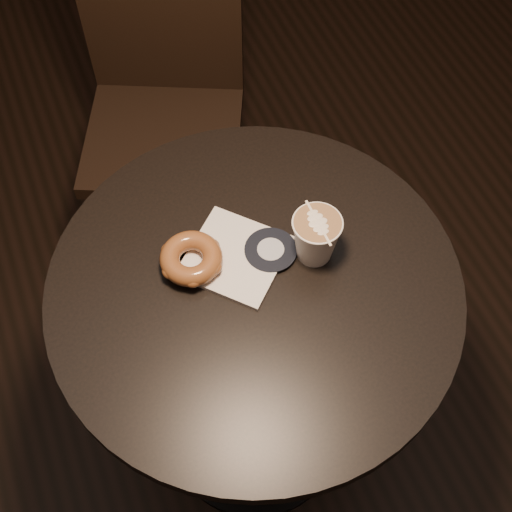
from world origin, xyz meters
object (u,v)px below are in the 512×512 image
(pastry_bag, at_px, (235,256))
(latte_cup, at_px, (316,238))
(doughnut, at_px, (191,258))
(cafe_table, at_px, (255,336))
(chair, at_px, (163,80))

(pastry_bag, height_order, latte_cup, latte_cup)
(latte_cup, bearing_deg, pastry_bag, 161.76)
(pastry_bag, bearing_deg, doughnut, 127.76)
(cafe_table, bearing_deg, latte_cup, 8.83)
(latte_cup, bearing_deg, chair, 95.05)
(chair, distance_m, latte_cup, 0.76)
(pastry_bag, bearing_deg, latte_cup, -61.25)
(pastry_bag, relative_size, doughnut, 1.47)
(cafe_table, distance_m, chair, 0.73)
(doughnut, bearing_deg, cafe_table, -40.57)
(pastry_bag, bearing_deg, chair, 41.42)
(chair, bearing_deg, cafe_table, -69.42)
(chair, xyz_separation_m, pastry_bag, (-0.06, -0.67, 0.22))
(cafe_table, xyz_separation_m, pastry_bag, (-0.01, 0.06, 0.20))
(cafe_table, distance_m, pastry_bag, 0.21)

